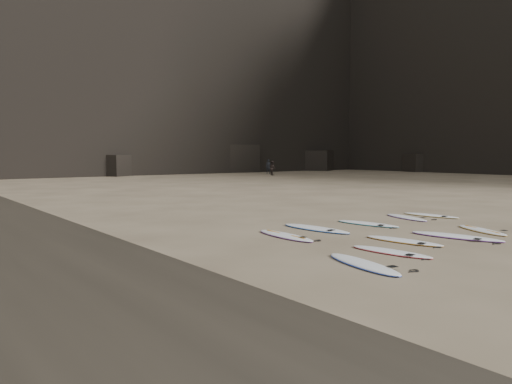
{
  "coord_description": "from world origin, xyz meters",
  "views": [
    {
      "loc": [
        -12.56,
        -8.63,
        2.53
      ],
      "look_at": [
        -4.62,
        1.9,
        1.5
      ],
      "focal_mm": 35.0,
      "sensor_mm": 36.0,
      "label": 1
    }
  ],
  "objects_px": {
    "surfboard_4": "(482,230)",
    "surfboard_6": "(316,228)",
    "surfboard_0": "(363,264)",
    "person_b": "(272,168)",
    "surfboard_3": "(456,236)",
    "surfboard_2": "(403,241)",
    "surfboard_5": "(285,235)",
    "surfboard_9": "(431,215)",
    "surfboard_7": "(367,223)",
    "person_a": "(268,167)",
    "surfboard_1": "(391,251)",
    "surfboard_8": "(406,217)"
  },
  "relations": [
    {
      "from": "surfboard_4",
      "to": "surfboard_6",
      "type": "relative_size",
      "value": 0.83
    },
    {
      "from": "surfboard_0",
      "to": "person_b",
      "type": "bearing_deg",
      "value": 66.76
    },
    {
      "from": "surfboard_3",
      "to": "person_b",
      "type": "xyz_separation_m",
      "value": [
        21.85,
        35.84,
        0.77
      ]
    },
    {
      "from": "surfboard_2",
      "to": "surfboard_3",
      "type": "xyz_separation_m",
      "value": [
        1.87,
        -0.5,
        0.01
      ]
    },
    {
      "from": "surfboard_5",
      "to": "surfboard_6",
      "type": "distance_m",
      "value": 1.79
    },
    {
      "from": "surfboard_0",
      "to": "surfboard_9",
      "type": "bearing_deg",
      "value": 38.41
    },
    {
      "from": "surfboard_2",
      "to": "surfboard_7",
      "type": "height_order",
      "value": "surfboard_7"
    },
    {
      "from": "surfboard_5",
      "to": "person_a",
      "type": "distance_m",
      "value": 45.7
    },
    {
      "from": "surfboard_3",
      "to": "surfboard_5",
      "type": "xyz_separation_m",
      "value": [
        -3.98,
        3.21,
        -0.0
      ]
    },
    {
      "from": "surfboard_7",
      "to": "surfboard_9",
      "type": "distance_m",
      "value": 3.87
    },
    {
      "from": "surfboard_3",
      "to": "person_a",
      "type": "bearing_deg",
      "value": 46.82
    },
    {
      "from": "surfboard_2",
      "to": "surfboard_4",
      "type": "distance_m",
      "value": 3.69
    },
    {
      "from": "surfboard_2",
      "to": "person_a",
      "type": "bearing_deg",
      "value": 48.52
    },
    {
      "from": "surfboard_2",
      "to": "surfboard_5",
      "type": "bearing_deg",
      "value": 120.25
    },
    {
      "from": "surfboard_3",
      "to": "surfboard_7",
      "type": "height_order",
      "value": "surfboard_3"
    },
    {
      "from": "person_a",
      "to": "surfboard_3",
      "type": "bearing_deg",
      "value": -72.03
    },
    {
      "from": "surfboard_0",
      "to": "surfboard_7",
      "type": "height_order",
      "value": "surfboard_0"
    },
    {
      "from": "surfboard_5",
      "to": "surfboard_1",
      "type": "bearing_deg",
      "value": -77.3
    },
    {
      "from": "surfboard_2",
      "to": "surfboard_9",
      "type": "distance_m",
      "value": 6.45
    },
    {
      "from": "surfboard_8",
      "to": "person_a",
      "type": "distance_m",
      "value": 41.63
    },
    {
      "from": "surfboard_0",
      "to": "surfboard_9",
      "type": "height_order",
      "value": "surfboard_0"
    },
    {
      "from": "surfboard_0",
      "to": "surfboard_2",
      "type": "xyz_separation_m",
      "value": [
        3.22,
        1.3,
        -0.0
      ]
    },
    {
      "from": "surfboard_9",
      "to": "surfboard_7",
      "type": "bearing_deg",
      "value": 174.84
    },
    {
      "from": "surfboard_6",
      "to": "surfboard_3",
      "type": "bearing_deg",
      "value": -63.36
    },
    {
      "from": "surfboard_7",
      "to": "person_a",
      "type": "bearing_deg",
      "value": 47.77
    },
    {
      "from": "surfboard_1",
      "to": "surfboard_3",
      "type": "relative_size",
      "value": 0.82
    },
    {
      "from": "surfboard_5",
      "to": "surfboard_8",
      "type": "height_order",
      "value": "surfboard_5"
    },
    {
      "from": "surfboard_8",
      "to": "person_a",
      "type": "xyz_separation_m",
      "value": [
        21.46,
        35.66,
        0.83
      ]
    },
    {
      "from": "person_b",
      "to": "surfboard_3",
      "type": "bearing_deg",
      "value": 161.94
    },
    {
      "from": "surfboard_3",
      "to": "surfboard_8",
      "type": "xyz_separation_m",
      "value": [
        2.56,
        3.65,
        -0.01
      ]
    },
    {
      "from": "surfboard_1",
      "to": "surfboard_5",
      "type": "relative_size",
      "value": 0.89
    },
    {
      "from": "surfboard_1",
      "to": "person_a",
      "type": "bearing_deg",
      "value": 48.22
    },
    {
      "from": "surfboard_2",
      "to": "surfboard_8",
      "type": "distance_m",
      "value": 5.43
    },
    {
      "from": "surfboard_0",
      "to": "surfboard_8",
      "type": "bearing_deg",
      "value": 43.24
    },
    {
      "from": "surfboard_7",
      "to": "surfboard_5",
      "type": "bearing_deg",
      "value": 174.45
    },
    {
      "from": "surfboard_7",
      "to": "person_b",
      "type": "xyz_separation_m",
      "value": [
        21.85,
        32.43,
        0.77
      ]
    },
    {
      "from": "surfboard_2",
      "to": "surfboard_1",
      "type": "bearing_deg",
      "value": -161.25
    },
    {
      "from": "surfboard_0",
      "to": "surfboard_1",
      "type": "bearing_deg",
      "value": 30.41
    },
    {
      "from": "surfboard_1",
      "to": "person_a",
      "type": "distance_m",
      "value": 48.18
    },
    {
      "from": "surfboard_0",
      "to": "surfboard_4",
      "type": "relative_size",
      "value": 1.1
    },
    {
      "from": "surfboard_2",
      "to": "surfboard_8",
      "type": "height_order",
      "value": "surfboard_2"
    },
    {
      "from": "surfboard_8",
      "to": "surfboard_2",
      "type": "bearing_deg",
      "value": -128.47
    },
    {
      "from": "surfboard_0",
      "to": "surfboard_4",
      "type": "height_order",
      "value": "surfboard_0"
    },
    {
      "from": "person_a",
      "to": "surfboard_4",
      "type": "bearing_deg",
      "value": -70.18
    },
    {
      "from": "surfboard_0",
      "to": "surfboard_6",
      "type": "bearing_deg",
      "value": 70.81
    },
    {
      "from": "surfboard_7",
      "to": "surfboard_3",
      "type": "bearing_deg",
      "value": -98.52
    },
    {
      "from": "surfboard_2",
      "to": "surfboard_9",
      "type": "bearing_deg",
      "value": 19.38
    },
    {
      "from": "surfboard_4",
      "to": "person_a",
      "type": "height_order",
      "value": "person_a"
    },
    {
      "from": "surfboard_2",
      "to": "surfboard_5",
      "type": "xyz_separation_m",
      "value": [
        -2.11,
        2.7,
        0.0
      ]
    },
    {
      "from": "surfboard_5",
      "to": "surfboard_4",
      "type": "bearing_deg",
      "value": -23.78
    }
  ]
}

